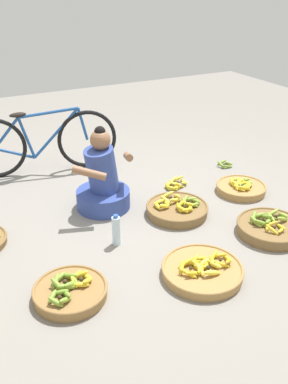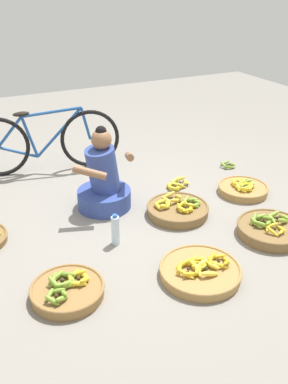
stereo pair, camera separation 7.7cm
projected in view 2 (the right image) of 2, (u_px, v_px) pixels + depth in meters
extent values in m
plane|color=gray|center=(135.00, 216.00, 3.99)|extent=(10.00, 10.00, 0.00)
cylinder|color=#334793|center=(104.00, 198.00, 4.11)|extent=(0.52, 0.52, 0.18)
cylinder|color=#334793|center=(103.00, 170.00, 3.97)|extent=(0.42, 0.38, 0.47)
sphere|color=#8C6042|center=(101.00, 139.00, 3.83)|extent=(0.19, 0.19, 0.19)
sphere|color=black|center=(101.00, 131.00, 3.80)|extent=(0.10, 0.10, 0.10)
cylinder|color=#8C6042|center=(90.00, 172.00, 3.71)|extent=(0.31, 0.19, 0.16)
cylinder|color=#8C6042|center=(129.00, 156.00, 4.03)|extent=(0.17, 0.31, 0.16)
torus|color=black|center=(90.00, 139.00, 4.87)|extent=(0.68, 0.17, 0.68)
cylinder|color=#1E4C8C|center=(59.00, 132.00, 4.74)|extent=(0.55, 0.13, 0.55)
cylinder|color=#1E4C8C|center=(30.00, 137.00, 4.67)|extent=(0.15, 0.06, 0.49)
cylinder|color=#1E4C8C|center=(52.00, 112.00, 4.61)|extent=(0.65, 0.15, 0.08)
cylinder|color=#1E4C8C|center=(18.00, 152.00, 4.72)|extent=(0.42, 0.11, 0.18)
cylinder|color=#1E4C8C|center=(10.00, 132.00, 4.59)|extent=(0.31, 0.09, 0.35)
cylinder|color=#1E4C8C|center=(86.00, 124.00, 4.77)|extent=(0.12, 0.05, 0.38)
ellipsoid|color=black|center=(21.00, 114.00, 4.54)|extent=(0.18, 0.08, 0.05)
cylinder|color=brown|center=(178.00, 211.00, 4.00)|extent=(0.58, 0.58, 0.08)
torus|color=brown|center=(178.00, 207.00, 3.98)|extent=(0.59, 0.59, 0.02)
ellipsoid|color=#8CAD38|center=(196.00, 201.00, 4.03)|extent=(0.05, 0.14, 0.05)
ellipsoid|color=#8CAD38|center=(191.00, 200.00, 4.05)|extent=(0.13, 0.10, 0.06)
ellipsoid|color=#8CAD38|center=(186.00, 200.00, 4.02)|extent=(0.13, 0.10, 0.09)
ellipsoid|color=#8CAD38|center=(186.00, 203.00, 3.97)|extent=(0.05, 0.14, 0.08)
ellipsoid|color=#8CAD38|center=(192.00, 205.00, 3.94)|extent=(0.14, 0.08, 0.07)
ellipsoid|color=#8CAD38|center=(196.00, 205.00, 3.96)|extent=(0.14, 0.08, 0.06)
sphere|color=#382D19|center=(191.00, 203.00, 3.99)|extent=(0.03, 0.03, 0.03)
ellipsoid|color=yellow|center=(178.00, 197.00, 4.08)|extent=(0.06, 0.15, 0.09)
ellipsoid|color=yellow|center=(168.00, 195.00, 4.12)|extent=(0.15, 0.04, 0.08)
ellipsoid|color=yellow|center=(167.00, 200.00, 4.03)|extent=(0.07, 0.16, 0.07)
ellipsoid|color=yellow|center=(176.00, 200.00, 4.02)|extent=(0.16, 0.06, 0.08)
sphere|color=#382D19|center=(172.00, 198.00, 4.07)|extent=(0.03, 0.03, 0.03)
ellipsoid|color=yellow|center=(167.00, 204.00, 3.97)|extent=(0.06, 0.12, 0.06)
ellipsoid|color=yellow|center=(160.00, 202.00, 4.00)|extent=(0.12, 0.04, 0.06)
ellipsoid|color=yellow|center=(158.00, 206.00, 3.94)|extent=(0.04, 0.12, 0.06)
ellipsoid|color=yellow|center=(165.00, 206.00, 3.91)|extent=(0.12, 0.04, 0.08)
sphere|color=#382D19|center=(162.00, 204.00, 3.96)|extent=(0.03, 0.03, 0.03)
ellipsoid|color=gold|center=(189.00, 205.00, 3.93)|extent=(0.06, 0.13, 0.08)
ellipsoid|color=gold|center=(187.00, 205.00, 3.95)|extent=(0.11, 0.12, 0.07)
ellipsoid|color=gold|center=(181.00, 205.00, 3.94)|extent=(0.13, 0.06, 0.08)
ellipsoid|color=gold|center=(179.00, 208.00, 3.89)|extent=(0.06, 0.13, 0.08)
ellipsoid|color=gold|center=(183.00, 210.00, 3.86)|extent=(0.11, 0.12, 0.07)
ellipsoid|color=gold|center=(188.00, 210.00, 3.87)|extent=(0.13, 0.04, 0.06)
ellipsoid|color=gold|center=(191.00, 208.00, 3.90)|extent=(0.11, 0.12, 0.06)
sphere|color=#382D19|center=(185.00, 207.00, 3.91)|extent=(0.03, 0.03, 0.03)
cylinder|color=brown|center=(271.00, 230.00, 3.68)|extent=(0.58, 0.58, 0.09)
torus|color=brown|center=(271.00, 226.00, 3.66)|extent=(0.59, 0.59, 0.02)
ellipsoid|color=#8CAD38|center=(284.00, 217.00, 3.74)|extent=(0.06, 0.15, 0.08)
ellipsoid|color=#8CAD38|center=(273.00, 215.00, 3.77)|extent=(0.14, 0.04, 0.08)
ellipsoid|color=#8CAD38|center=(272.00, 219.00, 3.71)|extent=(0.06, 0.15, 0.07)
ellipsoid|color=#8CAD38|center=(283.00, 221.00, 3.67)|extent=(0.14, 0.04, 0.09)
sphere|color=#382D19|center=(278.00, 218.00, 3.72)|extent=(0.03, 0.03, 0.03)
ellipsoid|color=olive|center=(266.00, 218.00, 3.71)|extent=(0.07, 0.15, 0.09)
ellipsoid|color=olive|center=(258.00, 217.00, 3.73)|extent=(0.15, 0.08, 0.08)
ellipsoid|color=olive|center=(254.00, 219.00, 3.70)|extent=(0.14, 0.12, 0.09)
ellipsoid|color=olive|center=(256.00, 223.00, 3.64)|extent=(0.05, 0.15, 0.08)
ellipsoid|color=olive|center=(262.00, 225.00, 3.62)|extent=(0.15, 0.11, 0.09)
ellipsoid|color=olive|center=(269.00, 223.00, 3.65)|extent=(0.15, 0.11, 0.08)
sphere|color=#382D19|center=(261.00, 221.00, 3.68)|extent=(0.03, 0.03, 0.03)
ellipsoid|color=yellow|center=(281.00, 228.00, 3.58)|extent=(0.06, 0.14, 0.06)
ellipsoid|color=yellow|center=(271.00, 226.00, 3.62)|extent=(0.14, 0.05, 0.06)
ellipsoid|color=yellow|center=(268.00, 228.00, 3.59)|extent=(0.12, 0.11, 0.05)
ellipsoid|color=yellow|center=(272.00, 231.00, 3.53)|extent=(0.08, 0.13, 0.08)
ellipsoid|color=yellow|center=(282.00, 232.00, 3.54)|extent=(0.13, 0.09, 0.05)
sphere|color=#382D19|center=(275.00, 229.00, 3.57)|extent=(0.03, 0.03, 0.03)
cylinder|color=olive|center=(68.00, 291.00, 2.98)|extent=(0.52, 0.52, 0.07)
torus|color=olive|center=(67.00, 287.00, 2.97)|extent=(0.53, 0.53, 0.02)
ellipsoid|color=yellow|center=(85.00, 276.00, 3.04)|extent=(0.06, 0.13, 0.06)
ellipsoid|color=yellow|center=(78.00, 273.00, 3.05)|extent=(0.13, 0.07, 0.08)
ellipsoid|color=yellow|center=(73.00, 275.00, 3.04)|extent=(0.13, 0.08, 0.07)
ellipsoid|color=yellow|center=(71.00, 280.00, 2.99)|extent=(0.04, 0.12, 0.07)
ellipsoid|color=yellow|center=(78.00, 284.00, 2.97)|extent=(0.13, 0.07, 0.05)
ellipsoid|color=yellow|center=(85.00, 280.00, 2.99)|extent=(0.12, 0.10, 0.08)
sphere|color=#382D19|center=(78.00, 278.00, 3.01)|extent=(0.03, 0.03, 0.03)
ellipsoid|color=olive|center=(71.00, 278.00, 3.02)|extent=(0.05, 0.15, 0.06)
ellipsoid|color=olive|center=(67.00, 275.00, 3.04)|extent=(0.12, 0.14, 0.08)
ellipsoid|color=olive|center=(56.00, 277.00, 3.03)|extent=(0.15, 0.09, 0.06)
ellipsoid|color=olive|center=(53.00, 280.00, 3.00)|extent=(0.11, 0.15, 0.07)
ellipsoid|color=olive|center=(55.00, 284.00, 2.94)|extent=(0.10, 0.15, 0.10)
ellipsoid|color=olive|center=(64.00, 285.00, 2.93)|extent=(0.15, 0.05, 0.08)
ellipsoid|color=olive|center=(68.00, 283.00, 2.95)|extent=(0.15, 0.10, 0.09)
sphere|color=#382D19|center=(62.00, 280.00, 2.99)|extent=(0.03, 0.03, 0.03)
ellipsoid|color=olive|center=(64.00, 293.00, 2.86)|extent=(0.04, 0.12, 0.08)
ellipsoid|color=olive|center=(58.00, 291.00, 2.89)|extent=(0.13, 0.08, 0.06)
ellipsoid|color=olive|center=(49.00, 295.00, 2.86)|extent=(0.11, 0.11, 0.06)
ellipsoid|color=olive|center=(52.00, 301.00, 2.80)|extent=(0.11, 0.11, 0.08)
ellipsoid|color=olive|center=(62.00, 299.00, 2.82)|extent=(0.12, 0.09, 0.08)
sphere|color=#382D19|center=(56.00, 296.00, 2.84)|extent=(0.03, 0.03, 0.03)
cylinder|color=#A87F47|center=(200.00, 272.00, 3.18)|extent=(0.61, 0.61, 0.07)
torus|color=#A87F47|center=(200.00, 269.00, 3.16)|extent=(0.62, 0.62, 0.02)
ellipsoid|color=gold|center=(226.00, 260.00, 3.22)|extent=(0.05, 0.14, 0.07)
ellipsoid|color=gold|center=(218.00, 256.00, 3.26)|extent=(0.14, 0.09, 0.06)
ellipsoid|color=gold|center=(211.00, 258.00, 3.24)|extent=(0.13, 0.09, 0.08)
ellipsoid|color=gold|center=(211.00, 263.00, 3.19)|extent=(0.05, 0.14, 0.06)
ellipsoid|color=gold|center=(220.00, 265.00, 3.15)|extent=(0.13, 0.09, 0.08)
ellipsoid|color=gold|center=(226.00, 263.00, 3.18)|extent=(0.12, 0.10, 0.08)
sphere|color=#382D19|center=(219.00, 261.00, 3.21)|extent=(0.03, 0.03, 0.03)
ellipsoid|color=yellow|center=(204.00, 261.00, 3.20)|extent=(0.03, 0.12, 0.07)
ellipsoid|color=yellow|center=(198.00, 259.00, 3.23)|extent=(0.12, 0.08, 0.05)
ellipsoid|color=yellow|center=(193.00, 260.00, 3.21)|extent=(0.12, 0.08, 0.07)
ellipsoid|color=yellow|center=(192.00, 264.00, 3.17)|extent=(0.05, 0.12, 0.07)
ellipsoid|color=yellow|center=(195.00, 266.00, 3.15)|extent=(0.07, 0.12, 0.07)
ellipsoid|color=yellow|center=(199.00, 268.00, 3.14)|extent=(0.12, 0.08, 0.05)
ellipsoid|color=yellow|center=(205.00, 265.00, 3.17)|extent=(0.10, 0.10, 0.05)
sphere|color=#382D19|center=(198.00, 263.00, 3.19)|extent=(0.03, 0.03, 0.03)
ellipsoid|color=gold|center=(196.00, 267.00, 3.14)|extent=(0.04, 0.15, 0.06)
ellipsoid|color=gold|center=(190.00, 263.00, 3.18)|extent=(0.13, 0.12, 0.08)
ellipsoid|color=gold|center=(184.00, 263.00, 3.17)|extent=(0.15, 0.03, 0.08)
ellipsoid|color=gold|center=(180.00, 268.00, 3.13)|extent=(0.12, 0.14, 0.06)
ellipsoid|color=gold|center=(185.00, 274.00, 3.07)|extent=(0.12, 0.14, 0.07)
ellipsoid|color=gold|center=(192.00, 274.00, 3.06)|extent=(0.15, 0.05, 0.07)
ellipsoid|color=gold|center=(197.00, 270.00, 3.11)|extent=(0.12, 0.13, 0.07)
sphere|color=#382D19|center=(188.00, 269.00, 3.12)|extent=(0.03, 0.03, 0.03)
ellipsoid|color=yellow|center=(212.00, 265.00, 3.15)|extent=(0.07, 0.15, 0.07)
ellipsoid|color=yellow|center=(200.00, 264.00, 3.17)|extent=(0.15, 0.06, 0.07)
ellipsoid|color=yellow|center=(198.00, 270.00, 3.10)|extent=(0.07, 0.15, 0.06)
ellipsoid|color=yellow|center=(210.00, 274.00, 3.06)|extent=(0.15, 0.06, 0.07)
sphere|color=#382D19|center=(206.00, 269.00, 3.12)|extent=(0.04, 0.04, 0.04)
cylinder|color=#A87F47|center=(243.00, 190.00, 4.40)|extent=(0.51, 0.51, 0.07)
torus|color=#A87F47|center=(243.00, 187.00, 4.38)|extent=(0.52, 0.52, 0.02)
ellipsoid|color=#9EB747|center=(251.00, 184.00, 4.38)|extent=(0.06, 0.14, 0.08)
ellipsoid|color=#9EB747|center=(247.00, 181.00, 4.42)|extent=(0.12, 0.12, 0.09)
ellipsoid|color=#9EB747|center=(242.00, 182.00, 4.41)|extent=(0.13, 0.03, 0.09)
ellipsoid|color=#9EB747|center=(240.00, 184.00, 4.37)|extent=(0.09, 0.13, 0.07)
ellipsoid|color=#9EB747|center=(243.00, 186.00, 4.33)|extent=(0.07, 0.14, 0.06)
ellipsoid|color=#9EB747|center=(250.00, 187.00, 4.32)|extent=(0.14, 0.03, 0.06)
ellipsoid|color=#9EB747|center=(252.00, 185.00, 4.35)|extent=(0.12, 0.12, 0.07)
sphere|color=#382D19|center=(246.00, 184.00, 4.37)|extent=(0.03, 0.03, 0.03)
ellipsoid|color=yellow|center=(243.00, 182.00, 4.42)|extent=(0.04, 0.12, 0.06)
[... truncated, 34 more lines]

